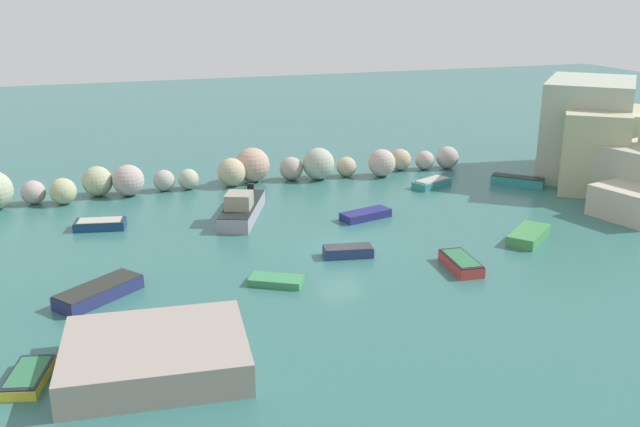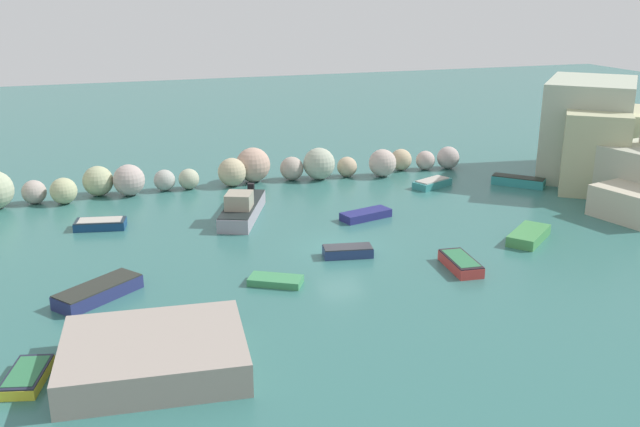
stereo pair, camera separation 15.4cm
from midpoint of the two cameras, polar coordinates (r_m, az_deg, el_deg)
cove_water at (r=39.73m, az=1.79°, el=-2.93°), size 160.00×160.00×0.00m
cliff_headland_right at (r=58.58m, az=23.63°, el=5.14°), size 18.86×19.35×7.46m
rock_breakwater at (r=52.35m, az=-7.65°, el=3.31°), size 36.18×4.07×2.61m
stone_dock at (r=28.24m, az=-13.16°, el=-11.08°), size 7.43×6.23×1.33m
moored_boat_0 at (r=52.73m, az=9.19°, el=2.45°), size 3.35×2.45×0.59m
moored_boat_1 at (r=44.96m, az=3.84°, el=-0.10°), size 3.52×2.03×0.51m
moored_boat_2 at (r=37.68m, az=11.46°, el=-3.96°), size 1.60×3.21×0.61m
moored_boat_3 at (r=38.66m, az=2.38°, el=-3.09°), size 2.86×1.59×0.58m
moored_boat_4 at (r=45.08m, az=-17.32°, el=-0.80°), size 3.23×1.96×0.57m
moored_boat_5 at (r=35.22m, az=-3.50°, el=-5.46°), size 2.91×2.40×0.36m
moored_boat_6 at (r=42.80m, az=16.69°, el=-1.72°), size 3.78×3.48×0.61m
moored_boat_7 at (r=54.41m, az=15.88°, el=2.54°), size 3.46×3.48×0.70m
moored_boat_8 at (r=35.12m, az=-17.43°, el=-6.07°), size 4.30×3.78×0.71m
moored_boat_9 at (r=45.10m, az=-6.25°, el=0.41°), size 4.36×6.89×1.92m
moored_boat_10 at (r=29.08m, az=-22.55°, el=-12.10°), size 1.94×2.87×0.48m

